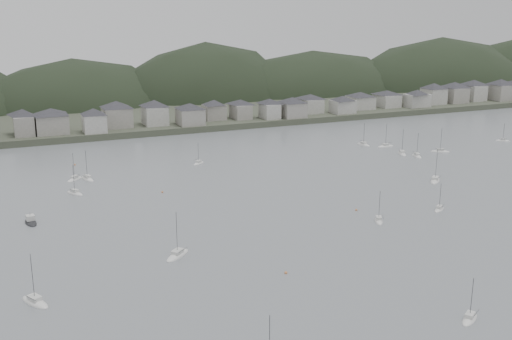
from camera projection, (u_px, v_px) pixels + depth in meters
name	position (u px, v px, depth m)	size (l,w,h in m)	color
ground	(395.00, 279.00, 127.47)	(900.00, 900.00, 0.00)	slate
far_shore_land	(122.00, 98.00, 388.83)	(900.00, 250.00, 3.00)	#383D2D
forested_ridge	(139.00, 123.00, 371.23)	(851.55, 103.94, 102.57)	black
waterfront_town	(262.00, 106.00, 307.41)	(451.48, 28.46, 12.92)	gray
sailboat_lead	(75.00, 193.00, 187.61)	(5.62, 7.45, 9.94)	silver
moored_fleet	(252.00, 209.00, 172.13)	(267.91, 143.93, 13.47)	silver
motor_launch_far	(31.00, 222.00, 161.34)	(3.79, 7.90, 3.82)	black
mooring_buoys	(280.00, 193.00, 187.42)	(154.91, 118.44, 0.70)	#C87842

